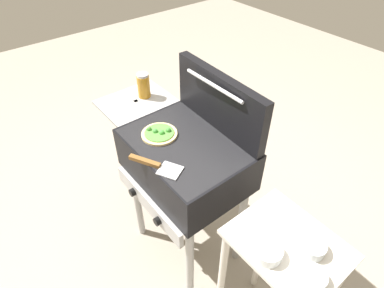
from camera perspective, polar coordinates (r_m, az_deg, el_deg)
ground_plane at (r=2.29m, az=-0.82°, el=-17.16°), size 8.00×8.00×0.00m
grill at (r=1.70m, az=-1.46°, el=-3.16°), size 0.96×0.53×0.90m
grill_lid_open at (r=1.62m, az=4.87°, el=7.51°), size 0.63×0.09×0.30m
pizza_veggie at (r=1.65m, az=-5.82°, el=1.90°), size 0.18×0.18×0.04m
sauce_jar at (r=1.93m, az=-8.59°, el=10.23°), size 0.07×0.07×0.15m
spatula at (r=1.48m, az=-6.57°, el=-3.74°), size 0.26×0.17×0.02m
prep_table at (r=1.58m, az=15.00°, el=-21.30°), size 0.44×0.36×0.81m
topping_bowl_near at (r=1.30m, az=20.54°, el=-21.45°), size 0.10×0.10×0.04m
topping_bowl_far at (r=1.31m, az=13.31°, el=-18.23°), size 0.11×0.11×0.04m
topping_bowl_middle at (r=1.37m, az=20.52°, el=-16.77°), size 0.10×0.10×0.04m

